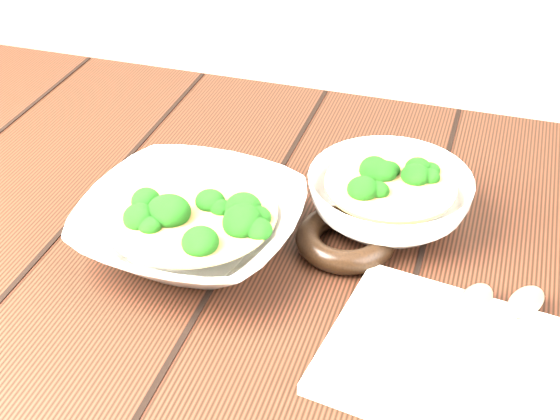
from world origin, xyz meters
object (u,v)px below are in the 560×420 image
soup_bowl_back (389,197)px  soup_bowl_front (191,224)px  napkin (453,361)px  trivet (345,239)px  table (255,328)px

soup_bowl_back → soup_bowl_front: bearing=-149.6°
soup_bowl_front → soup_bowl_back: size_ratio=1.01×
napkin → soup_bowl_front: bearing=170.9°
trivet → table: bearing=-161.7°
soup_bowl_front → napkin: bearing=-17.4°
table → soup_bowl_front: bearing=-167.1°
trivet → soup_bowl_back: bearing=63.6°
trivet → soup_bowl_front: bearing=-163.8°
soup_bowl_front → napkin: (0.30, -0.09, -0.03)m
soup_bowl_back → table: bearing=-142.5°
soup_bowl_front → soup_bowl_back: (0.20, 0.12, -0.00)m
soup_bowl_back → napkin: 0.23m
trivet → napkin: size_ratio=0.48×
soup_bowl_back → trivet: (-0.03, -0.07, -0.02)m
table → trivet: (0.10, 0.03, 0.13)m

